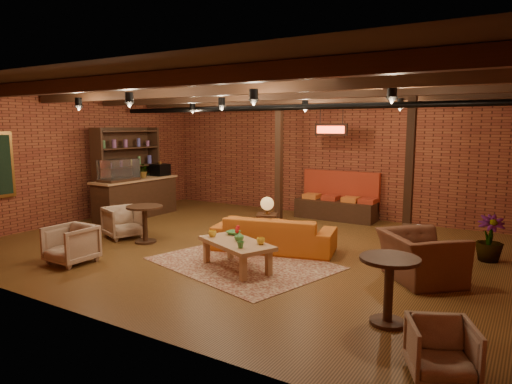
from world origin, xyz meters
The scene contains 27 objects.
floor centered at (0.00, 0.00, 0.00)m, with size 10.00×10.00×0.00m, color #3B260E.
ceiling centered at (0.00, 0.00, 3.20)m, with size 10.00×8.00×0.02m, color black.
wall_back centered at (0.00, 4.00, 1.60)m, with size 10.00×0.02×3.20m, color maroon.
wall_front centered at (0.00, -4.00, 1.60)m, with size 10.00×0.02×3.20m, color maroon.
wall_left centered at (-5.00, 0.00, 1.60)m, with size 0.02×8.00×3.20m, color maroon.
ceiling_beams centered at (0.00, 0.00, 3.08)m, with size 9.80×6.40×0.22m, color black, non-canonical shape.
ceiling_pipe centered at (0.00, 1.60, 2.85)m, with size 0.12×0.12×9.60m, color black.
post_left centered at (-0.60, 2.60, 1.60)m, with size 0.16×0.16×3.20m, color black.
post_right centered at (2.80, 2.00, 1.60)m, with size 0.16×0.16×3.20m, color black.
service_counter centered at (-4.10, 1.00, 0.80)m, with size 0.80×2.50×1.60m, color black, non-canonical shape.
plant_counter centered at (-4.00, 1.20, 1.22)m, with size 0.35×0.39×0.30m, color #337F33.
shelving_hutch centered at (-4.50, 1.10, 1.20)m, with size 0.52×2.00×2.40m, color black, non-canonical shape.
banquette centered at (0.60, 3.55, 0.50)m, with size 2.10×0.70×1.00m, color #A2301B, non-canonical shape.
service_sign centered at (0.60, 3.10, 2.35)m, with size 0.86×0.06×0.30m, color #F13918.
ceiling_spotlights centered at (0.00, 0.00, 2.86)m, with size 6.40×4.40×0.28m, color black, non-canonical shape.
rug centered at (0.67, -1.02, 0.01)m, with size 3.01×2.30×0.01m, color maroon.
sofa centered at (0.72, 0.01, 0.35)m, with size 2.36×0.92×0.69m, color #B75819.
coffee_table centered at (0.75, -1.34, 0.43)m, with size 1.59×1.22×0.74m.
side_table_lamp centered at (0.10, 0.81, 0.70)m, with size 0.58×0.58×0.92m.
round_table_left centered at (-1.90, -0.86, 0.53)m, with size 0.75×0.75×0.79m.
armchair_a centered at (-2.63, -0.79, 0.38)m, with size 0.74×0.70×0.76m, color beige.
armchair_b centered at (-1.96, -2.61, 0.38)m, with size 0.74×0.69×0.76m, color beige.
armchair_right centered at (3.57, -0.31, 0.52)m, with size 1.19×0.77×1.04m, color brown.
side_table_book centered at (3.14, 1.22, 0.50)m, with size 0.57×0.57×0.57m.
round_table_right centered at (3.58, -2.18, 0.57)m, with size 0.73×0.73×0.86m.
armchair_far centered at (4.37, -3.13, 0.31)m, with size 0.61×0.57×0.62m, color beige.
plant_tall centered at (4.40, 1.46, 1.27)m, with size 1.42×1.42×2.53m, color #4C7F4C.
Camera 1 is at (5.02, -7.62, 2.45)m, focal length 32.00 mm.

